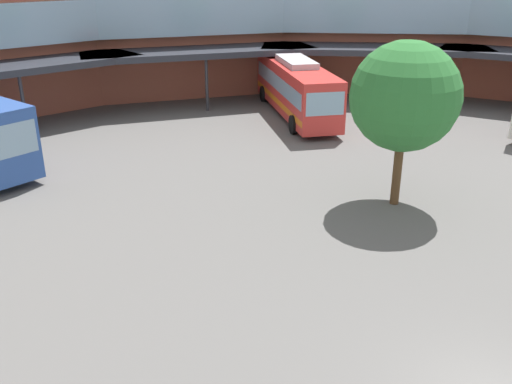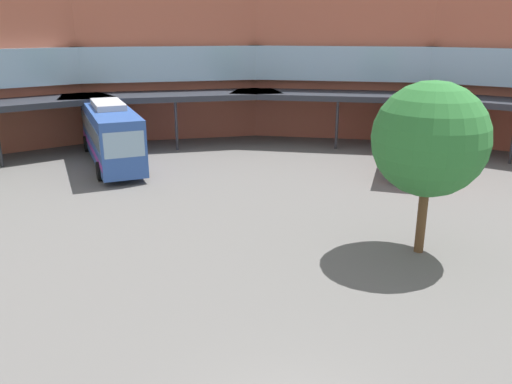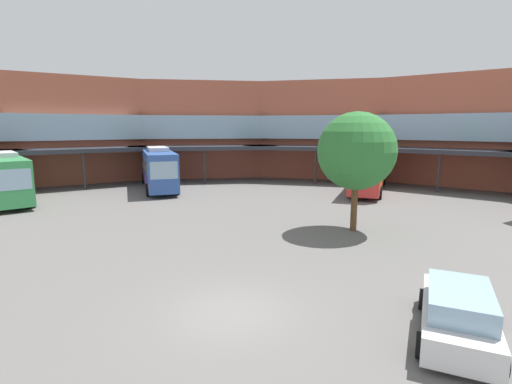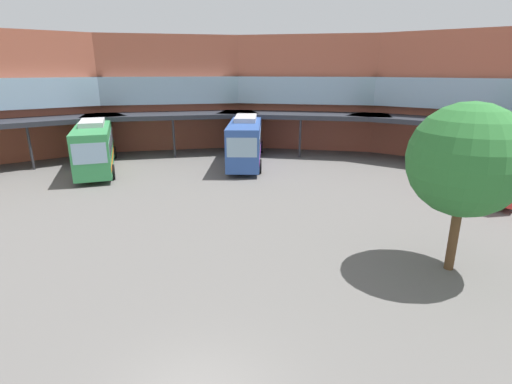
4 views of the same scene
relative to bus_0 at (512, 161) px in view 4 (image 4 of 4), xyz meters
The scene contains 5 objects.
station_building 15.52m from the bus_0, 168.30° to the left, with size 76.81×35.51×10.84m.
bus_0 is the anchor object (origin of this frame).
bus_2 19.65m from the bus_0, 167.61° to the left, with size 4.36×11.68×3.96m.
bus_4 30.44m from the bus_0, behind, with size 7.44×10.60×3.92m.
plaza_tree 14.88m from the bus_0, 118.41° to the right, with size 4.31×4.31×6.67m.
Camera 4 is at (2.87, -6.85, 7.76)m, focal length 27.44 mm.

